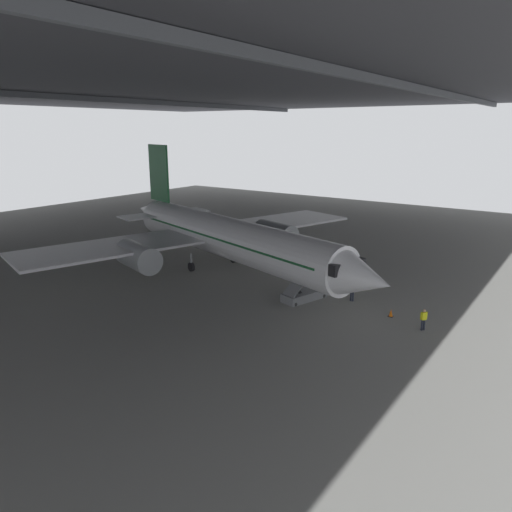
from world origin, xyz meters
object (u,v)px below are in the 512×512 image
at_px(baggage_tug, 223,237).
at_px(airplane_main, 225,237).
at_px(boarding_stairs, 305,291).
at_px(crew_worker_near_nose, 424,318).
at_px(traffic_cone_orange, 391,313).
at_px(crew_worker_by_stairs, 352,289).

bearing_deg(baggage_tug, airplane_main, -139.76).
height_order(boarding_stairs, baggage_tug, boarding_stairs).
distance_m(crew_worker_near_nose, baggage_tug, 31.68).
bearing_deg(baggage_tug, traffic_cone_orange, -114.69).
distance_m(airplane_main, crew_worker_by_stairs, 13.97).
distance_m(boarding_stairs, traffic_cone_orange, 7.19).
relative_size(airplane_main, traffic_cone_orange, 62.89).
bearing_deg(traffic_cone_orange, airplane_main, 83.90).
bearing_deg(baggage_tug, crew_worker_near_nose, -114.50).
bearing_deg(crew_worker_near_nose, boarding_stairs, 86.33).
xyz_separation_m(airplane_main, crew_worker_near_nose, (-3.00, -20.25, -2.66)).
height_order(crew_worker_by_stairs, baggage_tug, crew_worker_by_stairs).
relative_size(crew_worker_near_nose, baggage_tug, 0.64).
relative_size(boarding_stairs, crew_worker_near_nose, 3.05).
xyz_separation_m(boarding_stairs, traffic_cone_orange, (0.50, -7.16, -0.45)).
bearing_deg(airplane_main, baggage_tug, 40.24).
relative_size(airplane_main, baggage_tug, 15.45).
relative_size(airplane_main, crew_worker_near_nose, 24.18).
bearing_deg(airplane_main, crew_worker_by_stairs, -92.04).
height_order(crew_worker_by_stairs, traffic_cone_orange, crew_worker_by_stairs).
distance_m(airplane_main, crew_worker_near_nose, 20.65).
relative_size(airplane_main, crew_worker_by_stairs, 21.58).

